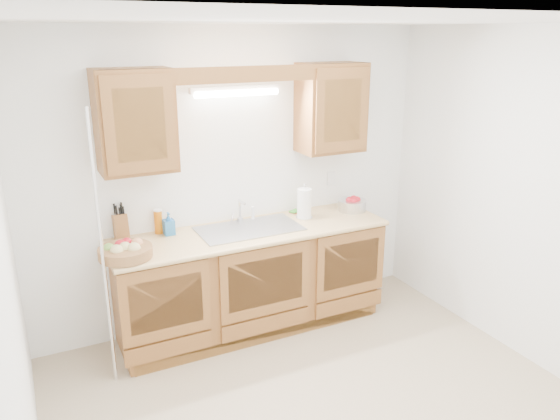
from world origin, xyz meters
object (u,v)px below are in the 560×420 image
knife_block (121,227)px  paper_towel (304,204)px  fruit_basket (125,251)px  apple_bowl (352,204)px

knife_block → paper_towel: (1.53, -0.17, 0.02)m
fruit_basket → apple_bowl: bearing=5.5°
paper_towel → apple_bowl: 0.50m
fruit_basket → apple_bowl: 2.07m
knife_block → apple_bowl: 2.03m
paper_towel → knife_block: bearing=173.7°
fruit_basket → paper_towel: paper_towel is taller
fruit_basket → paper_towel: (1.57, 0.20, 0.08)m
fruit_basket → apple_bowl: apple_bowl is taller
apple_bowl → paper_towel: bearing=179.3°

